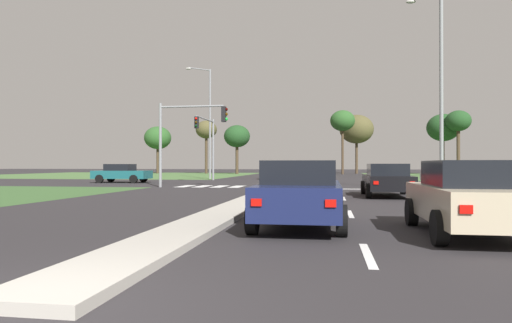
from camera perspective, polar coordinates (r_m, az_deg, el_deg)
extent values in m
plane|color=#282628|center=(34.00, 4.26, -2.78)|extent=(200.00, 200.00, 0.00)
cube|color=#476B38|center=(64.91, -16.80, -1.61)|extent=(35.00, 35.00, 0.01)
cube|color=#ADA89E|center=(15.19, -1.90, -5.52)|extent=(1.20, 22.00, 0.14)
cube|color=gray|center=(58.94, 6.34, -1.69)|extent=(1.20, 36.00, 0.14)
cube|color=silver|center=(7.52, 13.84, -11.32)|extent=(0.14, 2.00, 0.01)
cube|color=silver|center=(13.45, 11.74, -6.46)|extent=(0.14, 2.00, 0.01)
cube|color=silver|center=(19.42, 10.94, -4.58)|extent=(0.14, 2.00, 0.01)
cube|color=silver|center=(25.40, 10.52, -3.59)|extent=(0.14, 2.00, 0.01)
cube|color=silver|center=(31.39, 10.26, -2.97)|extent=(0.14, 2.00, 0.01)
cube|color=silver|center=(16.40, 23.17, -5.34)|extent=(0.14, 24.00, 0.01)
cube|color=silver|center=(26.90, 11.08, -3.41)|extent=(6.40, 0.50, 0.01)
cube|color=silver|center=(30.15, -8.83, -3.08)|extent=(0.70, 2.80, 0.01)
cube|color=silver|center=(29.82, -6.73, -3.11)|extent=(0.70, 2.80, 0.01)
cube|color=silver|center=(29.53, -4.58, -3.14)|extent=(0.70, 2.80, 0.01)
cube|color=silver|center=(29.27, -2.38, -3.17)|extent=(0.70, 2.80, 0.01)
cube|color=silver|center=(29.07, -0.16, -3.19)|extent=(0.70, 2.80, 0.01)
cube|color=silver|center=(28.90, 2.09, -3.20)|extent=(0.70, 2.80, 0.01)
cube|color=silver|center=(28.78, 4.37, -3.21)|extent=(0.70, 2.80, 0.01)
cube|color=silver|center=(28.71, 6.66, -3.22)|extent=(0.70, 2.80, 0.01)
cube|color=#BCAD8E|center=(10.19, 25.45, -4.71)|extent=(1.87, 4.26, 0.67)
cube|color=black|center=(10.02, 25.68, -1.37)|extent=(1.65, 1.96, 0.52)
cube|color=red|center=(7.93, 24.87, -5.48)|extent=(0.20, 0.04, 0.14)
cylinder|color=black|center=(11.33, 18.94, -5.99)|extent=(0.22, 0.64, 0.64)
cylinder|color=black|center=(11.79, 27.97, -5.75)|extent=(0.22, 0.64, 0.64)
cylinder|color=black|center=(8.68, 22.02, -7.72)|extent=(0.22, 0.64, 0.64)
cube|color=#161E47|center=(10.59, 5.61, -4.56)|extent=(1.80, 4.35, 0.68)
cube|color=black|center=(10.41, 5.55, -1.33)|extent=(1.58, 2.00, 0.52)
cube|color=red|center=(8.48, 0.05, -5.15)|extent=(0.20, 0.04, 0.14)
cube|color=red|center=(8.37, 9.36, -5.21)|extent=(0.20, 0.04, 0.14)
cylinder|color=black|center=(12.08, 1.74, -5.66)|extent=(0.22, 0.64, 0.64)
cylinder|color=black|center=(11.99, 10.33, -5.70)|extent=(0.22, 0.64, 0.64)
cylinder|color=black|center=(9.34, -0.48, -7.22)|extent=(0.22, 0.64, 0.64)
cylinder|color=black|center=(9.22, 10.69, -7.31)|extent=(0.22, 0.64, 0.64)
cube|color=#A31919|center=(50.08, 3.08, -1.24)|extent=(1.73, 4.43, 0.71)
cube|color=black|center=(50.22, 3.10, -0.53)|extent=(1.52, 2.04, 0.52)
cube|color=red|center=(52.24, 4.06, -1.12)|extent=(0.20, 0.04, 0.14)
cube|color=red|center=(52.37, 2.63, -1.12)|extent=(0.20, 0.04, 0.14)
cylinder|color=black|center=(48.59, 3.92, -1.68)|extent=(0.22, 0.64, 0.64)
cylinder|color=black|center=(48.78, 1.90, -1.68)|extent=(0.22, 0.64, 0.64)
cylinder|color=black|center=(51.41, 4.21, -1.61)|extent=(0.22, 0.64, 0.64)
cylinder|color=black|center=(51.59, 2.30, -1.61)|extent=(0.22, 0.64, 0.64)
cube|color=maroon|center=(21.19, 7.18, -2.44)|extent=(1.87, 4.45, 0.70)
cube|color=black|center=(21.03, 7.17, -0.79)|extent=(1.64, 2.05, 0.52)
cube|color=red|center=(18.99, 4.80, -2.47)|extent=(0.20, 0.04, 0.14)
cube|color=red|center=(18.93, 9.10, -2.47)|extent=(0.20, 0.04, 0.14)
cylinder|color=black|center=(22.68, 4.94, -3.18)|extent=(0.22, 0.64, 0.64)
cylinder|color=black|center=(22.62, 9.68, -3.19)|extent=(0.22, 0.64, 0.64)
cylinder|color=black|center=(19.84, 4.34, -3.59)|extent=(0.22, 0.64, 0.64)
cylinder|color=black|center=(19.77, 9.75, -3.59)|extent=(0.22, 0.64, 0.64)
cube|color=silver|center=(44.22, 2.24, -1.32)|extent=(1.86, 4.55, 0.76)
cube|color=black|center=(44.37, 2.26, -0.49)|extent=(1.64, 2.09, 0.52)
cube|color=red|center=(46.43, 3.45, -1.18)|extent=(0.20, 0.04, 0.14)
cube|color=red|center=(46.59, 1.72, -1.18)|extent=(0.20, 0.04, 0.14)
cylinder|color=black|center=(42.68, 3.25, -1.86)|extent=(0.22, 0.64, 0.64)
cylinder|color=black|center=(42.91, 0.77, -1.86)|extent=(0.22, 0.64, 0.64)
cylinder|color=black|center=(45.58, 3.63, -1.77)|extent=(0.22, 0.64, 0.64)
cylinder|color=black|center=(45.80, 1.30, -1.76)|extent=(0.22, 0.64, 0.64)
cube|color=black|center=(21.26, 16.10, -2.51)|extent=(1.85, 4.57, 0.63)
cube|color=black|center=(21.09, 16.14, -0.98)|extent=(1.62, 2.10, 0.52)
cube|color=red|center=(18.89, 14.83, -2.60)|extent=(0.20, 0.04, 0.14)
cube|color=red|center=(19.08, 19.03, -2.57)|extent=(0.20, 0.04, 0.14)
cylinder|color=black|center=(22.64, 13.33, -3.18)|extent=(0.22, 0.64, 0.64)
cylinder|color=black|center=(22.84, 17.96, -3.15)|extent=(0.22, 0.64, 0.64)
cylinder|color=black|center=(19.72, 13.95, -3.60)|extent=(0.22, 0.64, 0.64)
cylinder|color=black|center=(19.96, 19.24, -3.55)|extent=(0.22, 0.64, 0.64)
cube|color=#B7B7BC|center=(33.95, 23.64, -1.59)|extent=(4.21, 1.76, 0.74)
cube|color=black|center=(33.98, 23.89, -0.52)|extent=(1.93, 1.55, 0.52)
cube|color=red|center=(33.91, 27.40, -1.46)|extent=(0.04, 0.20, 0.14)
cube|color=red|center=(35.18, 26.72, -1.42)|extent=(0.04, 0.20, 0.14)
cylinder|color=black|center=(32.80, 21.75, -2.29)|extent=(0.64, 0.22, 0.64)
cylinder|color=black|center=(34.51, 21.11, -2.19)|extent=(0.64, 0.22, 0.64)
cylinder|color=black|center=(33.48, 26.25, -2.24)|extent=(0.64, 0.22, 0.64)
cylinder|color=black|center=(35.17, 25.41, -2.15)|extent=(0.64, 0.22, 0.64)
cube|color=#19565B|center=(37.27, -16.48, -1.59)|extent=(4.37, 1.87, 0.62)
cube|color=black|center=(37.33, -16.68, -0.70)|extent=(2.01, 1.65, 0.52)
cube|color=red|center=(38.90, -18.95, -1.44)|extent=(0.04, 0.20, 0.14)
cube|color=red|center=(37.65, -19.98, -1.47)|extent=(0.04, 0.20, 0.14)
cylinder|color=black|center=(37.55, -13.93, -2.06)|extent=(0.64, 0.22, 0.64)
cylinder|color=black|center=(35.84, -15.11, -2.14)|extent=(0.64, 0.22, 0.64)
cylinder|color=black|center=(38.74, -17.75, -2.00)|extent=(0.64, 0.22, 0.64)
cylinder|color=black|center=(37.08, -19.06, -2.07)|extent=(0.64, 0.22, 0.64)
cylinder|color=gray|center=(29.23, -11.91, 2.02)|extent=(0.18, 0.18, 5.30)
cylinder|color=gray|center=(28.76, -8.07, 6.86)|extent=(4.09, 0.12, 0.12)
cube|color=black|center=(28.16, -4.07, 5.94)|extent=(0.26, 0.32, 0.95)
sphere|color=#360503|center=(28.16, -3.75, 6.55)|extent=(0.20, 0.20, 0.20)
sphere|color=#3A2405|center=(28.13, -3.75, 5.94)|extent=(0.20, 0.20, 0.20)
sphere|color=green|center=(28.09, -3.75, 5.33)|extent=(0.20, 0.20, 0.20)
cylinder|color=gray|center=(41.81, -5.39, 1.49)|extent=(0.18, 0.18, 5.58)
cylinder|color=gray|center=(39.42, -6.36, 5.30)|extent=(0.12, 5.30, 0.12)
cube|color=black|center=(36.84, -7.47, 4.88)|extent=(0.32, 0.26, 0.95)
sphere|color=red|center=(36.72, -7.54, 5.37)|extent=(0.20, 0.20, 0.20)
sphere|color=#3A2405|center=(36.69, -7.54, 4.90)|extent=(0.20, 0.20, 0.20)
sphere|color=black|center=(36.66, -7.54, 4.44)|extent=(0.20, 0.20, 0.20)
cylinder|color=gray|center=(26.39, 22.25, 8.25)|extent=(0.20, 0.20, 10.75)
ellipsoid|color=#B2B2A8|center=(28.30, 18.87, 18.45)|extent=(0.56, 0.28, 0.20)
cylinder|color=gray|center=(45.61, -5.79, 4.70)|extent=(0.20, 0.20, 10.93)
cylinder|color=gray|center=(45.87, -7.12, 11.45)|extent=(1.81, 1.67, 0.10)
ellipsoid|color=#B2B2A8|center=(45.35, -8.49, 11.46)|extent=(0.56, 0.28, 0.20)
cylinder|color=#335184|center=(47.52, 5.33, -1.50)|extent=(0.16, 0.16, 0.71)
cylinder|color=#9E8966|center=(47.51, 5.33, -0.63)|extent=(0.34, 0.34, 0.74)
sphere|color=tan|center=(47.51, 5.33, -0.06)|extent=(0.21, 0.21, 0.21)
cylinder|color=#423323|center=(74.10, -12.24, 0.28)|extent=(0.41, 0.41, 4.51)
ellipsoid|color=#285123|center=(74.22, -12.24, 2.92)|extent=(4.27, 4.27, 3.63)
cylinder|color=#423323|center=(71.43, -6.26, 0.89)|extent=(0.42, 0.42, 5.99)
ellipsoid|color=#4C4728|center=(71.62, -6.26, 4.01)|extent=(3.31, 3.31, 2.82)
cylinder|color=#423323|center=(68.19, -2.40, 0.36)|extent=(0.45, 0.45, 4.60)
ellipsoid|color=#1E421E|center=(68.32, -2.40, 3.19)|extent=(3.92, 3.92, 3.33)
cylinder|color=#423323|center=(67.04, 10.81, 1.33)|extent=(0.35, 0.35, 6.82)
ellipsoid|color=#285123|center=(67.31, 10.81, 5.06)|extent=(3.56, 3.56, 3.02)
cylinder|color=#423323|center=(71.84, 12.51, 0.67)|extent=(0.41, 0.41, 5.45)
ellipsoid|color=#4C4728|center=(72.04, 12.51, 3.99)|extent=(5.23, 5.23, 4.45)
cylinder|color=#423323|center=(68.45, 24.06, 1.19)|extent=(0.46, 0.46, 6.51)
ellipsoid|color=#1E421E|center=(68.69, 24.05, 4.68)|extent=(3.39, 3.39, 2.88)
cylinder|color=#423323|center=(70.57, 22.46, 0.71)|extent=(0.30, 0.30, 5.47)
ellipsoid|color=#1E421E|center=(70.76, 22.46, 3.96)|extent=(4.63, 4.63, 3.94)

